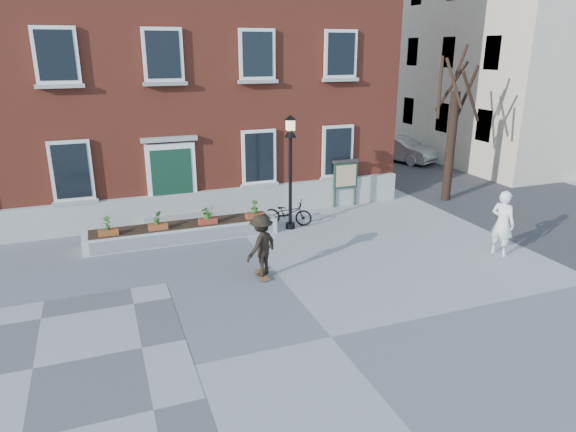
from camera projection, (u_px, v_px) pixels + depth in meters
name	position (u px, v px, depth m)	size (l,w,h in m)	color
ground	(331.00, 337.00, 11.21)	(100.00, 100.00, 0.00)	gray
checker_patch	(33.00, 369.00, 10.09)	(6.00, 6.00, 0.01)	#505052
bicycle	(288.00, 213.00, 18.16)	(0.60, 1.72, 0.90)	black
parked_car	(400.00, 149.00, 28.41)	(1.43, 4.11, 1.35)	silver
bystander	(502.00, 223.00, 15.40)	(0.73, 0.48, 2.01)	white
brick_building	(145.00, 40.00, 21.00)	(18.40, 10.85, 12.60)	brown
planter_assembly	(183.00, 231.00, 16.83)	(6.20, 1.12, 1.15)	silver
bare_tree	(452.00, 133.00, 20.47)	(1.83, 1.83, 6.16)	black
side_street	(458.00, 31.00, 32.62)	(15.20, 36.00, 14.50)	#3D3D40
lamp_post	(290.00, 157.00, 17.17)	(0.40, 0.40, 3.93)	black
notice_board	(346.00, 175.00, 20.11)	(1.10, 0.16, 1.87)	#193323
skateboarder	(261.00, 245.00, 13.87)	(1.28, 1.16, 1.80)	brown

